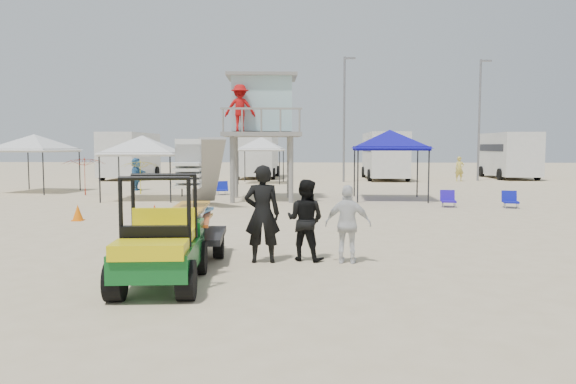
{
  "coord_description": "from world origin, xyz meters",
  "views": [
    {
      "loc": [
        1.07,
        -9.4,
        2.32
      ],
      "look_at": [
        0.5,
        3.0,
        1.3
      ],
      "focal_mm": 35.0,
      "sensor_mm": 36.0,
      "label": 1
    }
  ],
  "objects_px": {
    "man_left": "(262,214)",
    "canopy_blue": "(390,133)",
    "lifeguard_tower": "(260,109)",
    "utility_cart": "(159,236)",
    "surf_trailer": "(190,216)"
  },
  "relations": [
    {
      "from": "man_left",
      "to": "lifeguard_tower",
      "type": "bearing_deg",
      "value": -89.63
    },
    {
      "from": "utility_cart",
      "to": "man_left",
      "type": "relative_size",
      "value": 1.28
    },
    {
      "from": "lifeguard_tower",
      "to": "canopy_blue",
      "type": "height_order",
      "value": "lifeguard_tower"
    },
    {
      "from": "surf_trailer",
      "to": "canopy_blue",
      "type": "bearing_deg",
      "value": 66.12
    },
    {
      "from": "utility_cart",
      "to": "lifeguard_tower",
      "type": "bearing_deg",
      "value": 89.15
    },
    {
      "from": "canopy_blue",
      "to": "utility_cart",
      "type": "bearing_deg",
      "value": -110.61
    },
    {
      "from": "utility_cart",
      "to": "man_left",
      "type": "distance_m",
      "value": 2.54
    },
    {
      "from": "man_left",
      "to": "utility_cart",
      "type": "bearing_deg",
      "value": 47.91
    },
    {
      "from": "utility_cart",
      "to": "canopy_blue",
      "type": "distance_m",
      "value": 16.6
    },
    {
      "from": "lifeguard_tower",
      "to": "utility_cart",
      "type": "bearing_deg",
      "value": -90.85
    },
    {
      "from": "man_left",
      "to": "canopy_blue",
      "type": "height_order",
      "value": "canopy_blue"
    },
    {
      "from": "man_left",
      "to": "lifeguard_tower",
      "type": "height_order",
      "value": "lifeguard_tower"
    },
    {
      "from": "canopy_blue",
      "to": "man_left",
      "type": "bearing_deg",
      "value": -107.72
    },
    {
      "from": "man_left",
      "to": "canopy_blue",
      "type": "relative_size",
      "value": 0.57
    },
    {
      "from": "man_left",
      "to": "surf_trailer",
      "type": "bearing_deg",
      "value": -16.49
    }
  ]
}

